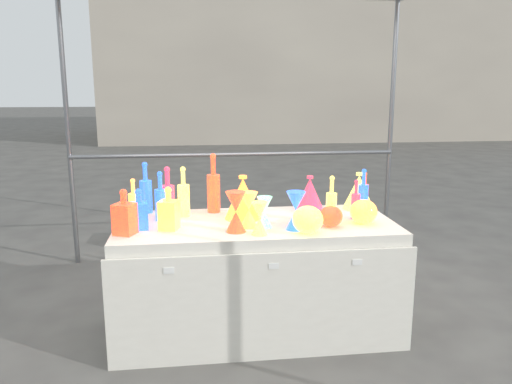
{
  "coord_description": "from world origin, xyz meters",
  "views": [
    {
      "loc": [
        -0.4,
        -3.13,
        1.62
      ],
      "look_at": [
        0.0,
        0.0,
        0.95
      ],
      "focal_mm": 35.0,
      "sensor_mm": 36.0,
      "label": 1
    }
  ],
  "objects": [
    {
      "name": "lampshade_0",
      "position": [
        -0.07,
        0.1,
        0.9
      ],
      "size": [
        0.32,
        0.32,
        0.29
      ],
      "primitive_type": null,
      "rotation": [
        0.0,
        0.0,
        -0.38
      ],
      "color": "yellow",
      "rests_on": "display_table"
    },
    {
      "name": "decanter_2",
      "position": [
        -0.74,
        -0.08,
        0.88
      ],
      "size": [
        0.11,
        0.11,
        0.26
      ],
      "primitive_type": null,
      "rotation": [
        0.0,
        0.0,
        0.12
      ],
      "color": "#188848",
      "rests_on": "display_table"
    },
    {
      "name": "display_table",
      "position": [
        0.0,
        -0.01,
        0.37
      ],
      "size": [
        1.84,
        0.83,
        0.75
      ],
      "color": "white",
      "rests_on": "ground"
    },
    {
      "name": "bottle_10",
      "position": [
        0.67,
        -0.0,
        0.88
      ],
      "size": [
        0.07,
        0.07,
        0.27
      ],
      "primitive_type": null,
      "rotation": [
        0.0,
        0.0,
        -0.3
      ],
      "color": "#1A2798",
      "rests_on": "display_table"
    },
    {
      "name": "bottle_3",
      "position": [
        -0.57,
        0.19,
        0.92
      ],
      "size": [
        0.11,
        0.11,
        0.35
      ],
      "primitive_type": null,
      "rotation": [
        0.0,
        0.0,
        -0.32
      ],
      "color": "#1A2798",
      "rests_on": "display_table"
    },
    {
      "name": "bottle_4",
      "position": [
        -0.47,
        0.21,
        0.92
      ],
      "size": [
        0.1,
        0.1,
        0.34
      ],
      "primitive_type": null,
      "rotation": [
        0.0,
        0.0,
        -0.22
      ],
      "color": "#13747A",
      "rests_on": "display_table"
    },
    {
      "name": "hourglass_3",
      "position": [
        0.04,
        -0.13,
        0.85
      ],
      "size": [
        0.12,
        0.12,
        0.2
      ],
      "primitive_type": null,
      "rotation": [
        0.0,
        0.0,
        0.19
      ],
      "color": "#CE2987",
      "rests_on": "display_table"
    },
    {
      "name": "bottle_9",
      "position": [
        0.86,
        0.36,
        0.88
      ],
      "size": [
        0.06,
        0.06,
        0.25
      ],
      "primitive_type": null,
      "rotation": [
        0.0,
        0.0,
        0.15
      ],
      "color": "orange",
      "rests_on": "display_table"
    },
    {
      "name": "hourglass_2",
      "position": [
        -0.01,
        -0.28,
        0.85
      ],
      "size": [
        0.1,
        0.1,
        0.2
      ],
      "primitive_type": null,
      "rotation": [
        0.0,
        0.0,
        -0.01
      ],
      "color": "#13747A",
      "rests_on": "display_table"
    },
    {
      "name": "bottle_6",
      "position": [
        -0.8,
        0.18,
        0.89
      ],
      "size": [
        0.08,
        0.08,
        0.27
      ],
      "primitive_type": null,
      "rotation": [
        0.0,
        0.0,
        -0.11
      ],
      "color": "#E41541",
      "rests_on": "display_table"
    },
    {
      "name": "hourglass_0",
      "position": [
        -0.15,
        -0.21,
        0.87
      ],
      "size": [
        0.13,
        0.13,
        0.25
      ],
      "primitive_type": null,
      "rotation": [
        0.0,
        0.0,
        0.05
      ],
      "color": "orange",
      "rests_on": "display_table"
    },
    {
      "name": "hourglass_1",
      "position": [
        0.25,
        -0.13,
        0.86
      ],
      "size": [
        0.14,
        0.14,
        0.22
      ],
      "primitive_type": null,
      "rotation": [
        0.0,
        0.0,
        -0.25
      ],
      "color": "#1A2798",
      "rests_on": "display_table"
    },
    {
      "name": "bottle_2",
      "position": [
        -0.26,
        0.3,
        0.96
      ],
      "size": [
        0.11,
        0.11,
        0.42
      ],
      "primitive_type": null,
      "rotation": [
        0.0,
        0.0,
        -0.19
      ],
      "color": "orange",
      "rests_on": "display_table"
    },
    {
      "name": "bottle_1",
      "position": [
        -0.73,
        0.35,
        0.93
      ],
      "size": [
        0.1,
        0.1,
        0.36
      ],
      "primitive_type": null,
      "rotation": [
        0.0,
        0.0,
        0.22
      ],
      "color": "#188848",
      "rests_on": "display_table"
    },
    {
      "name": "cardboard_box_flat",
      "position": [
        0.46,
        2.59,
        0.03
      ],
      "size": [
        0.77,
        0.56,
        0.06
      ],
      "primitive_type": "cube",
      "rotation": [
        0.0,
        0.0,
        0.04
      ],
      "color": "#A9754C",
      "rests_on": "ground"
    },
    {
      "name": "hourglass_5",
      "position": [
        0.22,
        -0.2,
        0.87
      ],
      "size": [
        0.13,
        0.13,
        0.24
      ],
      "primitive_type": null,
      "rotation": [
        0.0,
        0.0,
        0.08
      ],
      "color": "#188848",
      "rests_on": "display_table"
    },
    {
      "name": "decanter_0",
      "position": [
        -0.56,
        -0.1,
        0.88
      ],
      "size": [
        0.14,
        0.14,
        0.27
      ],
      "primitive_type": null,
      "rotation": [
        0.0,
        0.0,
        -0.29
      ],
      "color": "#E41541",
      "rests_on": "display_table"
    },
    {
      "name": "globe_1",
      "position": [
        0.28,
        -0.29,
        0.82
      ],
      "size": [
        0.21,
        0.21,
        0.15
      ],
      "primitive_type": null,
      "rotation": [
        0.0,
        0.0,
        0.16
      ],
      "color": "#13747A",
      "rests_on": "display_table"
    },
    {
      "name": "globe_0",
      "position": [
        0.68,
        -0.13,
        0.82
      ],
      "size": [
        0.21,
        0.21,
        0.14
      ],
      "primitive_type": null,
      "rotation": [
        0.0,
        0.0,
        0.21
      ],
      "color": "#E41541",
      "rests_on": "display_table"
    },
    {
      "name": "bottle_8",
      "position": [
        0.77,
        0.15,
        0.91
      ],
      "size": [
        0.09,
        0.09,
        0.31
      ],
      "primitive_type": null,
      "rotation": [
        0.0,
        0.0,
        -0.36
      ],
      "color": "#188848",
      "rests_on": "display_table"
    },
    {
      "name": "globe_2",
      "position": [
        0.45,
        -0.17,
        0.81
      ],
      "size": [
        0.16,
        0.16,
        0.12
      ],
      "primitive_type": null,
      "rotation": [
        0.0,
        0.0,
        0.1
      ],
      "color": "orange",
      "rests_on": "display_table"
    },
    {
      "name": "lampshade_3",
      "position": [
        0.78,
        0.26,
        0.88
      ],
      "size": [
        0.26,
        0.26,
        0.27
      ],
      "primitive_type": null,
      "rotation": [
        0.0,
        0.0,
        -0.15
      ],
      "color": "#13747A",
      "rests_on": "display_table"
    },
    {
      "name": "ground",
      "position": [
        0.0,
        0.0,
        0.0
      ],
      "size": [
        80.0,
        80.0,
        0.0
      ],
      "primitive_type": "plane",
      "color": "slate",
      "rests_on": "ground"
    },
    {
      "name": "cardboard_box_closed",
      "position": [
        -0.45,
        1.74,
        0.19
      ],
      "size": [
        0.52,
        0.38,
        0.38
      ],
      "primitive_type": "cube",
      "rotation": [
        0.0,
        0.0,
        -0.0
      ],
      "color": "#A9754C",
      "rests_on": "ground"
    },
    {
      "name": "decanter_1",
      "position": [
        -0.81,
        -0.18,
        0.89
      ],
      "size": [
        0.15,
        0.15,
        0.28
      ],
      "primitive_type": null,
      "rotation": [
        0.0,
        0.0,
        -0.41
      ],
      "color": "orange",
      "rests_on": "display_table"
    },
    {
      "name": "bottle_11",
      "position": [
        0.48,
        -0.09,
        0.91
      ],
      "size": [
        0.08,
        0.08,
        0.31
      ],
      "primitive_type": null,
      "rotation": [
        0.0,
        0.0,
        -0.16
      ],
      "color": "#13747A",
      "rests_on": "display_table"
    },
    {
      "name": "background_building",
      "position": [
        4.0,
        14.0,
        3.0
      ],
      "size": [
        14.0,
        6.0,
        6.0
      ],
      "primitive_type": "cube",
      "color": "beige",
      "rests_on": "ground"
    },
    {
      "name": "bottle_7",
      "position": [
        -0.62,
        0.12,
        0.91
      ],
      "size": [
        0.1,
        0.1,
        0.33
      ],
      "primitive_type": null,
      "rotation": [
        0.0,
        0.0,
        0.28
      ],
      "color": "#188848",
      "rests_on": "display_table"
    },
    {
      "name": "lampshade_2",
      "position": [
        0.42,
        0.28,
        0.87
      ],
      "size": [
        0.27,
        0.27,
        0.25
      ],
      "primitive_type": null,
      "rotation": [
        0.0,
        0.0,
        -0.38
      ],
      "color": "#1A2798",
      "rests_on": "display_table"
    },
    {
      "name": "hourglass_4",
      "position": [
        -0.06,
        -0.12,
        0.86
      ],
      "size": [
        0.12,
        0.12,
        0.22
      ],
      "primitive_type": null,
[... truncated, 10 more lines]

